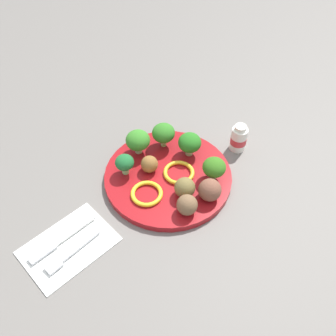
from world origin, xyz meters
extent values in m
plane|color=slate|center=(0.00, 0.00, 0.00)|extent=(4.00, 4.00, 0.00)
cylinder|color=maroon|center=(0.00, 0.00, 0.01)|extent=(0.28, 0.28, 0.02)
cylinder|color=#ABBF81|center=(0.01, -0.10, 0.02)|extent=(0.02, 0.02, 0.02)
ellipsoid|color=#367E27|center=(0.01, -0.10, 0.05)|extent=(0.06, 0.06, 0.04)
cylinder|color=#ACB77A|center=(-0.08, -0.02, 0.02)|extent=(0.02, 0.02, 0.02)
ellipsoid|color=#27701F|center=(-0.08, -0.02, 0.05)|extent=(0.05, 0.05, 0.04)
cylinder|color=#90C977|center=(0.07, -0.06, 0.02)|extent=(0.02, 0.02, 0.02)
ellipsoid|color=#1F642F|center=(0.07, -0.06, 0.05)|extent=(0.04, 0.04, 0.03)
cylinder|color=#98BB76|center=(-0.07, 0.07, 0.02)|extent=(0.01, 0.01, 0.02)
ellipsoid|color=#356D1C|center=(-0.07, 0.07, 0.05)|extent=(0.05, 0.05, 0.04)
cylinder|color=#9BCB6F|center=(-0.05, -0.08, 0.03)|extent=(0.01, 0.01, 0.02)
ellipsoid|color=#317623|center=(-0.05, -0.08, 0.05)|extent=(0.05, 0.05, 0.04)
sphere|color=brown|center=(-0.03, 0.10, 0.04)|extent=(0.05, 0.05, 0.05)
sphere|color=brown|center=(0.03, -0.03, 0.03)|extent=(0.04, 0.04, 0.04)
sphere|color=brown|center=(0.03, 0.10, 0.04)|extent=(0.04, 0.04, 0.04)
sphere|color=brown|center=(0.01, 0.07, 0.04)|extent=(0.04, 0.04, 0.04)
torus|color=yellow|center=(0.07, 0.02, 0.02)|extent=(0.08, 0.08, 0.01)
torus|color=gold|center=(-0.02, 0.01, 0.02)|extent=(0.09, 0.09, 0.01)
cube|color=white|center=(0.25, 0.02, 0.00)|extent=(0.18, 0.14, 0.01)
cube|color=silver|center=(0.24, 0.04, 0.01)|extent=(0.09, 0.03, 0.01)
cube|color=silver|center=(0.30, 0.05, 0.01)|extent=(0.03, 0.03, 0.01)
cube|color=white|center=(0.23, 0.00, 0.01)|extent=(0.09, 0.02, 0.01)
cube|color=silver|center=(0.30, 0.01, 0.01)|extent=(0.06, 0.02, 0.01)
cylinder|color=white|center=(-0.19, 0.02, 0.03)|extent=(0.04, 0.04, 0.06)
cylinder|color=red|center=(-0.19, 0.02, 0.03)|extent=(0.04, 0.04, 0.02)
cylinder|color=silver|center=(-0.19, 0.02, 0.06)|extent=(0.03, 0.03, 0.01)
camera|label=1|loc=(0.32, 0.43, 0.64)|focal=40.14mm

